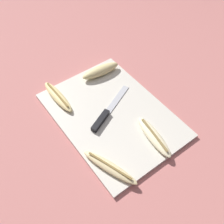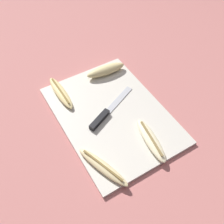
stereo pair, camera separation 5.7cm
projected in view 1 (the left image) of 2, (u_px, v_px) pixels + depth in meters
The scene contains 7 objects.
ground_plane at pixel (112, 116), 0.94m from camera, with size 4.00×4.00×0.00m, color #B76B66.
cutting_board at pixel (112, 115), 0.93m from camera, with size 0.49×0.35×0.01m.
knife at pixel (104, 116), 0.91m from camera, with size 0.12×0.23×0.02m.
banana_ripe_center at pixel (110, 167), 0.79m from camera, with size 0.19×0.10×0.02m.
banana_pale_long at pixel (154, 136), 0.85m from camera, with size 0.18×0.07×0.02m.
banana_spotted_left at pixel (101, 71), 1.04m from camera, with size 0.06×0.16×0.04m.
banana_golden_short at pixel (58, 97), 0.96m from camera, with size 0.18×0.04×0.02m.
Camera 1 is at (0.46, -0.34, 0.74)m, focal length 42.00 mm.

